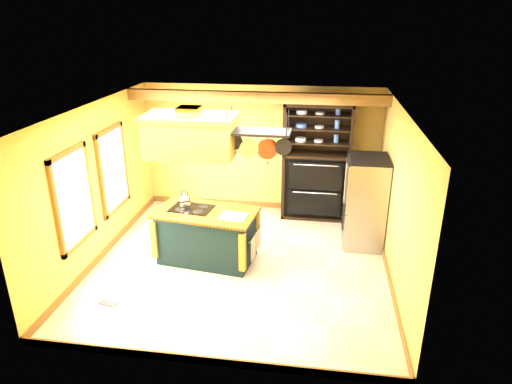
% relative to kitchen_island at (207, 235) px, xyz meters
% --- Properties ---
extents(floor, '(5.00, 5.00, 0.00)m').
position_rel_kitchen_island_xyz_m(floor, '(0.61, -0.06, -0.47)').
color(floor, beige).
rests_on(floor, ground).
extents(ceiling, '(5.00, 5.00, 0.00)m').
position_rel_kitchen_island_xyz_m(ceiling, '(0.61, -0.06, 2.23)').
color(ceiling, white).
rests_on(ceiling, wall_back).
extents(wall_back, '(5.00, 0.02, 2.70)m').
position_rel_kitchen_island_xyz_m(wall_back, '(0.61, 2.44, 0.88)').
color(wall_back, gold).
rests_on(wall_back, floor).
extents(wall_front, '(5.00, 0.02, 2.70)m').
position_rel_kitchen_island_xyz_m(wall_front, '(0.61, -2.56, 0.88)').
color(wall_front, gold).
rests_on(wall_front, floor).
extents(wall_left, '(0.02, 5.00, 2.70)m').
position_rel_kitchen_island_xyz_m(wall_left, '(-1.89, -0.06, 0.88)').
color(wall_left, gold).
rests_on(wall_left, floor).
extents(wall_right, '(0.02, 5.00, 2.70)m').
position_rel_kitchen_island_xyz_m(wall_right, '(3.11, -0.06, 0.88)').
color(wall_right, gold).
rests_on(wall_right, floor).
extents(ceiling_beam, '(5.00, 0.15, 0.20)m').
position_rel_kitchen_island_xyz_m(ceiling_beam, '(0.61, 1.64, 2.12)').
color(ceiling_beam, brown).
rests_on(ceiling_beam, ceiling).
extents(window_near, '(0.06, 1.06, 1.56)m').
position_rel_kitchen_island_xyz_m(window_near, '(-1.85, -0.86, 0.93)').
color(window_near, brown).
rests_on(window_near, wall_left).
extents(window_far, '(0.06, 1.06, 1.56)m').
position_rel_kitchen_island_xyz_m(window_far, '(-1.85, 0.54, 0.93)').
color(window_far, brown).
rests_on(window_far, wall_left).
extents(kitchen_island, '(1.82, 1.17, 1.11)m').
position_rel_kitchen_island_xyz_m(kitchen_island, '(0.00, 0.00, 0.00)').
color(kitchen_island, '#13292C').
rests_on(kitchen_island, floor).
extents(range_hood, '(1.50, 0.85, 0.80)m').
position_rel_kitchen_island_xyz_m(range_hood, '(-0.20, -0.00, 1.79)').
color(range_hood, '#CD8733').
rests_on(range_hood, ceiling).
extents(pot_rack, '(1.07, 0.50, 0.83)m').
position_rel_kitchen_island_xyz_m(pot_rack, '(0.91, 0.00, 1.78)').
color(pot_rack, black).
rests_on(pot_rack, ceiling).
extents(refrigerator, '(0.72, 0.85, 1.66)m').
position_rel_kitchen_island_xyz_m(refrigerator, '(2.73, 1.00, 0.34)').
color(refrigerator, gray).
rests_on(refrigerator, floor).
extents(hutch, '(1.38, 0.62, 2.43)m').
position_rel_kitchen_island_xyz_m(hutch, '(1.81, 2.18, 0.46)').
color(hutch, black).
rests_on(hutch, floor).
extents(floor_register, '(0.30, 0.17, 0.01)m').
position_rel_kitchen_island_xyz_m(floor_register, '(-1.16, -1.52, -0.46)').
color(floor_register, black).
rests_on(floor_register, floor).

